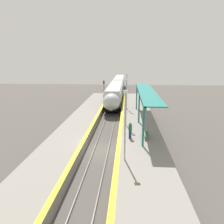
# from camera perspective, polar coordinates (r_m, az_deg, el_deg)

# --- Properties ---
(ground_plane) EXTENTS (120.00, 120.00, 0.00)m
(ground_plane) POSITION_cam_1_polar(r_m,az_deg,el_deg) (22.44, -2.85, -10.01)
(ground_plane) COLOR #4C4742
(rail_left) EXTENTS (0.08, 90.00, 0.15)m
(rail_left) POSITION_cam_1_polar(r_m,az_deg,el_deg) (22.50, -4.69, -9.76)
(rail_left) COLOR slate
(rail_left) RESTS_ON ground_plane
(rail_right) EXTENTS (0.08, 90.00, 0.15)m
(rail_right) POSITION_cam_1_polar(r_m,az_deg,el_deg) (22.34, -0.99, -9.90)
(rail_right) COLOR slate
(rail_right) RESTS_ON ground_plane
(train) EXTENTS (2.89, 43.16, 3.91)m
(train) POSITION_cam_1_polar(r_m,az_deg,el_deg) (54.82, 1.41, 6.49)
(train) COLOR black
(train) RESTS_ON ground_plane
(platform_right) EXTENTS (4.70, 64.00, 1.00)m
(platform_right) POSITION_cam_1_polar(r_m,az_deg,el_deg) (22.14, 7.48, -9.05)
(platform_right) COLOR gray
(platform_right) RESTS_ON ground_plane
(platform_left) EXTENTS (4.12, 64.00, 1.00)m
(platform_left) POSITION_cam_1_polar(r_m,az_deg,el_deg) (22.96, -12.07, -8.40)
(platform_left) COLOR gray
(platform_left) RESTS_ON ground_plane
(platform_bench) EXTENTS (0.44, 1.80, 0.89)m
(platform_bench) POSITION_cam_1_polar(r_m,az_deg,el_deg) (23.09, 9.12, -5.55)
(platform_bench) COLOR #4C6B4C
(platform_bench) RESTS_ON platform_right
(person_waiting) EXTENTS (0.36, 0.23, 1.73)m
(person_waiting) POSITION_cam_1_polar(r_m,az_deg,el_deg) (22.61, 4.77, -4.71)
(person_waiting) COLOR navy
(person_waiting) RESTS_ON platform_right
(railway_signal) EXTENTS (0.28, 0.28, 4.74)m
(railway_signal) POSITION_cam_1_polar(r_m,az_deg,el_deg) (45.87, -2.13, 5.90)
(railway_signal) COLOR #59595E
(railway_signal) RESTS_ON ground_plane
(lamppost_near) EXTENTS (0.36, 0.20, 5.70)m
(lamppost_near) POSITION_cam_1_polar(r_m,az_deg,el_deg) (17.15, 3.44, -2.45)
(lamppost_near) COLOR #9E9EA3
(lamppost_near) RESTS_ON platform_right
(lamppost_mid) EXTENTS (0.36, 0.20, 5.70)m
(lamppost_mid) POSITION_cam_1_polar(r_m,az_deg,el_deg) (26.50, 3.72, 3.25)
(lamppost_mid) COLOR #9E9EA3
(lamppost_mid) RESTS_ON platform_right
(lamppost_far) EXTENTS (0.36, 0.20, 5.70)m
(lamppost_far) POSITION_cam_1_polar(r_m,az_deg,el_deg) (35.97, 3.85, 5.96)
(lamppost_far) COLOR #9E9EA3
(lamppost_far) RESTS_ON platform_right
(station_canopy) EXTENTS (2.02, 19.03, 4.14)m
(station_canopy) POSITION_cam_1_polar(r_m,az_deg,el_deg) (27.89, 8.38, 4.98)
(station_canopy) COLOR #1E6B66
(station_canopy) RESTS_ON platform_right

